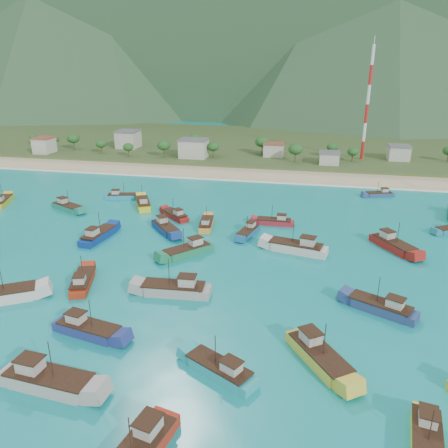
% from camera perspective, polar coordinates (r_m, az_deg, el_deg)
% --- Properties ---
extents(ground, '(600.00, 600.00, 0.00)m').
position_cam_1_polar(ground, '(87.41, -1.24, -5.96)').
color(ground, '#0C8C82').
rests_on(ground, ground).
extents(beach, '(400.00, 18.00, 1.20)m').
position_cam_1_polar(beach, '(161.03, 5.13, 6.37)').
color(beach, beige).
rests_on(beach, ground).
extents(land, '(400.00, 110.00, 2.40)m').
position_cam_1_polar(land, '(220.44, 7.09, 10.10)').
color(land, '#385123').
rests_on(land, ground).
extents(surf_line, '(400.00, 2.50, 0.08)m').
position_cam_1_polar(surf_line, '(151.90, 4.69, 5.52)').
color(surf_line, white).
rests_on(surf_line, ground).
extents(village, '(215.74, 28.37, 7.38)m').
position_cam_1_polar(village, '(183.42, 6.17, 9.56)').
color(village, beige).
rests_on(village, ground).
extents(vegetation, '(274.96, 26.22, 9.06)m').
position_cam_1_polar(vegetation, '(183.93, 3.37, 9.84)').
color(vegetation, '#235623').
rests_on(vegetation, ground).
extents(radio_tower, '(1.20, 1.20, 43.43)m').
position_cam_1_polar(radio_tower, '(185.88, 18.23, 14.64)').
color(radio_tower, red).
rests_on(radio_tower, ground).
extents(boat_3, '(8.96, 5.22, 5.08)m').
position_cam_1_polar(boat_3, '(142.80, 19.61, 3.64)').
color(boat_3, navy).
rests_on(boat_3, ground).
extents(boat_4, '(6.00, 10.67, 6.05)m').
position_cam_1_polar(boat_4, '(85.34, -17.98, -7.20)').
color(boat_4, '#A72B12').
rests_on(boat_4, ground).
extents(boat_5, '(9.78, 11.82, 7.07)m').
position_cam_1_polar(boat_5, '(63.90, 12.27, -16.54)').
color(boat_5, yellow).
rests_on(boat_5, ground).
extents(boat_6, '(13.23, 6.40, 7.52)m').
position_cam_1_polar(boat_6, '(96.14, 9.49, -3.07)').
color(boat_6, beige).
rests_on(boat_6, ground).
extents(boat_8, '(12.93, 4.86, 7.47)m').
position_cam_1_polar(boat_8, '(62.73, -22.01, -18.46)').
color(boat_8, '#B0A8A0').
rests_on(boat_8, ground).
extents(boat_9, '(11.41, 7.93, 6.57)m').
position_cam_1_polar(boat_9, '(77.66, 19.86, -10.25)').
color(boat_9, navy).
rests_on(boat_9, ground).
extents(boat_10, '(4.64, 11.72, 6.74)m').
position_cam_1_polar(boat_10, '(105.82, -16.07, -1.47)').
color(boat_10, navy).
rests_on(boat_10, ground).
extents(boat_11, '(12.56, 4.46, 7.29)m').
position_cam_1_polar(boat_11, '(78.70, -6.42, -8.51)').
color(boat_11, '#A49E95').
rests_on(boat_11, ground).
extents(boat_12, '(4.22, 10.10, 5.79)m').
position_cam_1_polar(boat_12, '(109.22, -2.32, -0.06)').
color(boat_12, gold).
rests_on(boat_12, ground).
extents(boat_14, '(11.10, 7.64, 6.38)m').
position_cam_1_polar(boat_14, '(129.42, -19.77, 2.07)').
color(boat_14, '#1D7D62').
rests_on(boat_14, ground).
extents(boat_15, '(9.49, 11.81, 7.01)m').
position_cam_1_polar(boat_15, '(103.31, 21.23, -2.60)').
color(boat_15, '#A41D16').
rests_on(boat_15, ground).
extents(boat_16, '(9.46, 2.84, 5.58)m').
position_cam_1_polar(boat_16, '(111.61, 6.62, 0.25)').
color(boat_16, '#A7202C').
rests_on(boat_16, ground).
extents(boat_18, '(6.65, 10.99, 6.25)m').
position_cam_1_polar(boat_18, '(142.19, -26.96, 2.61)').
color(boat_18, gold).
rests_on(boat_18, ground).
extents(boat_21, '(9.17, 8.67, 5.76)m').
position_cam_1_polar(boat_21, '(116.22, -6.43, 1.10)').
color(boat_21, maroon).
rests_on(boat_21, ground).
extents(boat_23, '(9.58, 10.40, 6.46)m').
position_cam_1_polar(boat_23, '(107.28, -7.67, -0.55)').
color(boat_23, navy).
rests_on(boat_23, ground).
extents(boat_24, '(4.75, 9.58, 5.44)m').
position_cam_1_polar(boat_24, '(104.52, 3.19, -1.08)').
color(boat_24, '#1D5E90').
rests_on(boat_24, ground).
extents(boat_25, '(9.84, 5.09, 5.58)m').
position_cam_1_polar(boat_25, '(135.68, -13.20, 3.50)').
color(boat_25, teal).
rests_on(boat_25, ground).
extents(boat_26, '(11.44, 5.34, 6.51)m').
position_cam_1_polar(boat_26, '(70.98, -17.33, -13.04)').
color(boat_26, navy).
rests_on(boat_26, ground).
extents(boat_28, '(10.03, 10.72, 6.70)m').
position_cam_1_polar(boat_28, '(93.93, -4.78, -3.53)').
color(boat_28, '#1C784C').
rests_on(boat_28, ground).
extents(boat_29, '(10.66, 7.66, 6.17)m').
position_cam_1_polar(boat_29, '(60.56, -0.52, -18.56)').
color(boat_29, teal).
rests_on(boat_29, ground).
extents(boat_32, '(4.64, 10.39, 5.93)m').
position_cam_1_polar(boat_32, '(56.59, 24.94, -24.29)').
color(boat_32, yellow).
rests_on(boat_32, ground).
extents(boat_33, '(8.12, 11.67, 6.72)m').
position_cam_1_polar(boat_33, '(126.66, -10.53, 2.59)').
color(boat_33, yellow).
rests_on(boat_33, ground).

